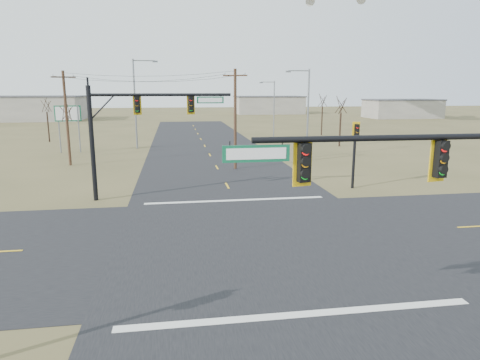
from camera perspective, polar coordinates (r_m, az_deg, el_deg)
name	(u,v)px	position (r m, az deg, el deg)	size (l,w,h in m)	color
ground	(257,238)	(21.56, 2.25, -7.80)	(320.00, 320.00, 0.00)	brown
road_ew	(257,238)	(21.56, 2.25, -7.77)	(160.00, 14.00, 0.02)	black
road_ns	(257,238)	(21.55, 2.25, -7.77)	(14.00, 160.00, 0.02)	black
stop_bar_near	(300,314)	(14.90, 8.01, -17.32)	(12.00, 0.40, 0.01)	silver
stop_bar_far	(235,200)	(28.62, -0.61, -2.71)	(12.00, 0.40, 0.01)	silver
mast_arm_near	(442,178)	(13.51, 25.38, 0.25)	(10.33, 0.49, 6.60)	black
mast_arm_far	(136,118)	(29.17, -13.74, 7.98)	(9.32, 0.57, 7.55)	black
pedestal_signal_ne	(356,141)	(32.66, 15.15, 5.00)	(0.61, 0.54, 5.00)	black
utility_pole_near	(235,118)	(39.44, -0.64, 8.29)	(2.12, 0.91, 9.11)	#482E1E
utility_pole_far	(67,117)	(44.59, -22.12, 7.80)	(2.17, 0.66, 9.03)	#482E1E
highway_sign	(68,119)	(53.86, -21.93, 7.55)	(2.92, 0.34, 5.48)	gray
streetlight_a	(306,109)	(46.50, 8.81, 9.37)	(2.61, 0.25, 9.40)	gray
streetlight_b	(273,106)	(66.49, 4.40, 9.82)	(2.40, 0.37, 8.57)	gray
streetlight_c	(137,99)	(54.95, -13.60, 10.45)	(3.06, 0.47, 10.91)	gray
bare_tree_a	(66,112)	(49.91, -22.14, 8.46)	(2.69, 2.69, 6.28)	black
bare_tree_b	(46,105)	(66.07, -24.43, 9.11)	(3.35, 3.35, 6.49)	black
bare_tree_c	(341,105)	(57.09, 13.35, 9.72)	(3.35, 3.35, 6.82)	black
bare_tree_d	(323,100)	(70.57, 10.97, 10.39)	(3.12, 3.12, 6.93)	black
warehouse_left	(20,109)	(115.76, -27.23, 8.44)	(28.00, 14.00, 5.50)	#A59F92
warehouse_mid	(269,105)	(133.17, 3.84, 9.91)	(20.00, 12.00, 5.00)	#A59F92
warehouse_right	(402,109)	(120.42, 20.80, 8.83)	(18.00, 10.00, 4.50)	#A59F92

